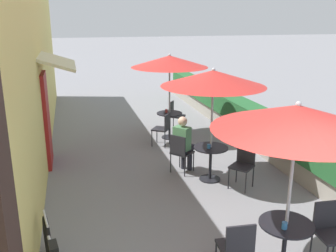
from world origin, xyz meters
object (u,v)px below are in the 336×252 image
object	(u,v)px
patio_table_mid	(211,157)
seated_patron_mid_left	(183,142)
patio_umbrella_mid	(213,78)
cafe_chair_mid_left	(180,151)
cafe_chair_near_right	(330,228)
patio_umbrella_far	(170,61)
cafe_chair_near_left	(237,246)
coffee_cup_mid	(209,146)
patio_table_near	(285,238)
cafe_chair_far_left	(164,127)
coffee_cup_far	(166,111)
patio_table_far	(169,121)
cafe_chair_far_right	(175,114)
coffee_cup_near	(285,225)
patio_umbrella_near	(297,118)
cafe_chair_mid_right	(243,162)

from	to	relation	value
patio_table_mid	seated_patron_mid_left	xyz separation A→B (m)	(-0.42, 0.55, 0.19)
patio_umbrella_mid	cafe_chair_mid_left	size ratio (longest dim) A/B	2.68
cafe_chair_near_right	patio_umbrella_far	distance (m)	6.14
cafe_chair_near_left	patio_umbrella_mid	world-z (taller)	patio_umbrella_mid
cafe_chair_near_right	coffee_cup_mid	bearing A→B (deg)	-73.08
patio_table_near	cafe_chair_far_left	world-z (taller)	cafe_chair_far_left
cafe_chair_near_left	seated_patron_mid_left	xyz separation A→B (m)	(0.39, 3.57, 0.17)
coffee_cup_far	patio_table_near	bearing A→B (deg)	-89.48
patio_table_far	cafe_chair_far_right	distance (m)	0.70
coffee_cup_near	coffee_cup_mid	bearing A→B (deg)	87.44
cafe_chair_near_right	seated_patron_mid_left	world-z (taller)	seated_patron_mid_left
seated_patron_mid_left	patio_umbrella_far	bearing A→B (deg)	132.02
cafe_chair_mid_left	patio_umbrella_near	bearing A→B (deg)	-33.72
patio_umbrella_near	coffee_cup_far	xyz separation A→B (m)	(-0.05, 5.98, -1.36)
patio_table_mid	coffee_cup_mid	distance (m)	0.28
cafe_chair_near_left	coffee_cup_near	size ratio (longest dim) A/B	9.67
seated_patron_mid_left	patio_umbrella_near	bearing A→B (deg)	-35.22
patio_table_far	patio_table_mid	bearing A→B (deg)	-88.15
cafe_chair_far_right	patio_umbrella_near	bearing A→B (deg)	31.15
patio_umbrella_mid	cafe_chair_far_left	size ratio (longest dim) A/B	2.68
patio_table_mid	coffee_cup_far	distance (m)	3.01
coffee_cup_near	patio_table_mid	bearing A→B (deg)	86.15
cafe_chair_far_left	patio_umbrella_far	bearing A→B (deg)	6.31
coffee_cup_near	cafe_chair_mid_left	size ratio (longest dim) A/B	0.10
coffee_cup_mid	coffee_cup_far	distance (m)	3.06
cafe_chair_near_right	patio_table_mid	world-z (taller)	cafe_chair_near_right
cafe_chair_mid_right	cafe_chair_far_right	distance (m)	4.02
patio_umbrella_near	patio_umbrella_far	world-z (taller)	same
patio_umbrella_far	cafe_chair_near_right	bearing A→B (deg)	-83.43
cafe_chair_near_left	patio_umbrella_far	xyz separation A→B (m)	(0.71, 5.94, 1.61)
cafe_chair_mid_right	cafe_chair_far_right	size ratio (longest dim) A/B	1.00
coffee_cup_mid	patio_umbrella_far	distance (m)	3.28
patio_umbrella_mid	cafe_chair_mid_right	distance (m)	1.75
patio_umbrella_near	cafe_chair_mid_left	size ratio (longest dim) A/B	2.68
cafe_chair_near_left	patio_umbrella_near	bearing A→B (deg)	6.31
cafe_chair_mid_right	coffee_cup_mid	world-z (taller)	cafe_chair_mid_right
cafe_chair_near_left	patio_table_mid	world-z (taller)	cafe_chair_near_left
patio_umbrella_mid	coffee_cup_far	world-z (taller)	patio_umbrella_mid
patio_table_near	coffee_cup_mid	xyz separation A→B (m)	(0.04, 2.93, 0.27)
patio_table_near	patio_umbrella_far	world-z (taller)	patio_umbrella_far
cafe_chair_far_left	cafe_chair_near_left	bearing A→B (deg)	-150.01
patio_umbrella_near	coffee_cup_far	distance (m)	6.14
patio_umbrella_near	coffee_cup_far	bearing A→B (deg)	90.52
patio_table_mid	patio_table_near	bearing A→B (deg)	-92.15
cafe_chair_near_left	cafe_chair_mid_left	size ratio (longest dim) A/B	1.00
patio_table_mid	patio_table_far	distance (m)	2.92
patio_umbrella_near	coffee_cup_mid	bearing A→B (deg)	89.23
cafe_chair_far_right	patio_table_mid	bearing A→B (deg)	30.43
patio_table_near	cafe_chair_near_right	size ratio (longest dim) A/B	0.82
cafe_chair_mid_right	patio_umbrella_far	bearing A→B (deg)	-30.17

